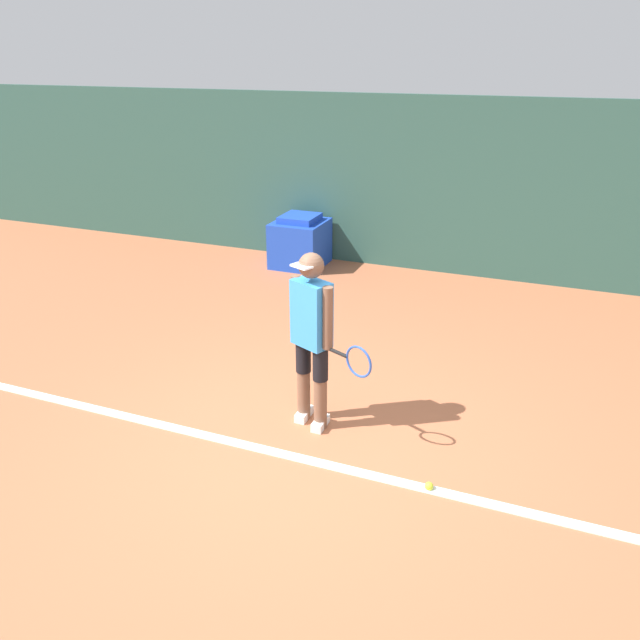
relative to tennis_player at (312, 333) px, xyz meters
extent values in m
plane|color=#B76642|center=(0.04, -0.38, -0.91)|extent=(24.00, 24.00, 0.00)
cube|color=#2D564C|center=(0.04, 4.77, 0.40)|extent=(24.00, 0.10, 2.62)
cube|color=white|center=(0.04, -0.56, -0.91)|extent=(21.60, 0.10, 0.01)
cylinder|color=brown|center=(-0.11, 0.05, -0.66)|extent=(0.12, 0.12, 0.50)
cylinder|color=black|center=(-0.11, 0.05, -0.26)|extent=(0.14, 0.14, 0.30)
cube|color=white|center=(-0.11, 0.05, -0.87)|extent=(0.10, 0.24, 0.08)
cylinder|color=brown|center=(0.09, -0.04, -0.66)|extent=(0.12, 0.12, 0.50)
cylinder|color=black|center=(0.09, -0.04, -0.26)|extent=(0.14, 0.14, 0.30)
cube|color=white|center=(0.09, -0.04, -0.87)|extent=(0.10, 0.24, 0.08)
cube|color=#338CE0|center=(-0.01, 0.00, 0.18)|extent=(0.39, 0.32, 0.59)
sphere|color=brown|center=(-0.01, 0.00, 0.62)|extent=(0.22, 0.22, 0.22)
cube|color=white|center=(-0.05, -0.09, 0.64)|extent=(0.21, 0.18, 0.02)
cylinder|color=brown|center=(-0.19, 0.08, 0.20)|extent=(0.09, 0.09, 0.56)
cylinder|color=brown|center=(0.17, -0.08, 0.20)|extent=(0.09, 0.09, 0.56)
cylinder|color=black|center=(0.28, -0.12, -0.08)|extent=(0.22, 0.12, 0.03)
torus|color=#2851B2|center=(0.50, -0.22, -0.08)|extent=(0.26, 0.13, 0.28)
sphere|color=#D1E533|center=(1.22, -0.56, -0.88)|extent=(0.07, 0.07, 0.07)
cube|color=blue|center=(-1.95, 4.25, -0.55)|extent=(0.78, 0.84, 0.72)
cube|color=blue|center=(-1.95, 4.25, -0.15)|extent=(0.55, 0.59, 0.10)
camera|label=1|loc=(1.88, -4.58, 2.26)|focal=35.00mm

